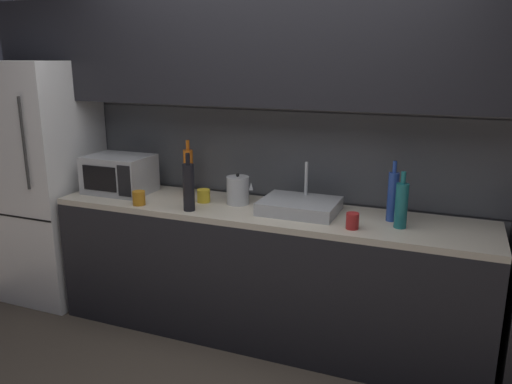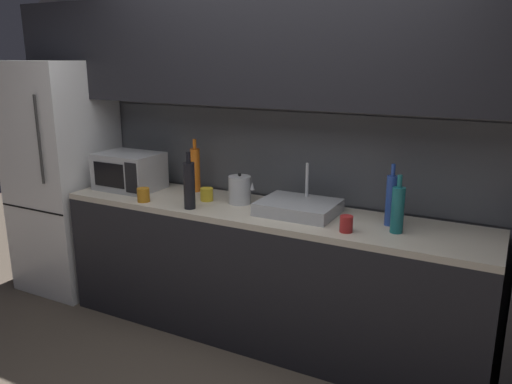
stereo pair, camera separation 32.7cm
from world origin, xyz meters
The scene contains 13 objects.
back_wall centered at (0.00, 1.20, 1.55)m, with size 4.60×0.44×2.50m.
counter_run centered at (0.00, 0.90, 0.45)m, with size 2.86×0.60×0.90m.
refrigerator centered at (-1.81, 0.90, 0.92)m, with size 0.68×0.69×1.83m.
microwave centered at (-1.13, 0.92, 1.04)m, with size 0.46×0.35×0.27m.
sink_basin centered at (0.23, 0.93, 0.94)m, with size 0.48×0.38×0.30m.
kettle centered at (-0.21, 0.96, 0.99)m, with size 0.19×0.15×0.21m.
wine_bottle_orange centered at (-0.65, 1.09, 1.06)m, with size 0.07×0.07×0.39m.
wine_bottle_blue centered at (0.80, 0.97, 1.05)m, with size 0.06×0.06×0.37m.
wine_bottle_dark centered at (-0.44, 0.70, 1.06)m, with size 0.07×0.07×0.37m.
wine_bottle_teal centered at (0.86, 0.86, 1.04)m, with size 0.07×0.07×0.33m.
mug_amber centered at (-0.81, 0.69, 0.95)m, with size 0.08×0.08×0.09m, color #B27019.
mug_red centered at (0.61, 0.73, 0.95)m, with size 0.07×0.07×0.09m, color #A82323.
mug_yellow centered at (-0.44, 0.91, 0.94)m, with size 0.09×0.09×0.09m, color gold.
Camera 1 is at (1.13, -2.04, 1.85)m, focal length 35.55 mm.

